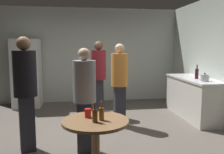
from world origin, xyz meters
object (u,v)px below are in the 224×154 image
object	(u,v)px
person_in_gray_shirt	(85,92)
beer_bottle_amber	(101,113)
kettle	(205,78)
wine_bottle_on_counter	(197,73)
person_in_black_shirt	(25,85)
person_in_maroon_shirt	(99,72)
foreground_table	(95,128)
plastic_cup_red	(88,113)
refrigerator	(27,73)
beer_bottle_brown	(95,115)
person_in_orange_shirt	(120,78)

from	to	relation	value
person_in_gray_shirt	beer_bottle_amber	bearing A→B (deg)	22.32
kettle	wine_bottle_on_counter	distance (m)	0.38
wine_bottle_on_counter	person_in_black_shirt	size ratio (longest dim) A/B	0.18
person_in_maroon_shirt	person_in_gray_shirt	distance (m)	1.99
person_in_maroon_shirt	person_in_gray_shirt	bearing A→B (deg)	0.58
person_in_black_shirt	wine_bottle_on_counter	bearing A→B (deg)	92.22
foreground_table	plastic_cup_red	distance (m)	0.21
person_in_maroon_shirt	kettle	bearing A→B (deg)	76.28
refrigerator	plastic_cup_red	bearing A→B (deg)	-68.51
kettle	plastic_cup_red	size ratio (longest dim) A/B	2.22
kettle	person_in_black_shirt	distance (m)	3.44
kettle	beer_bottle_brown	size ratio (longest dim) A/B	1.06
refrigerator	person_in_maroon_shirt	xyz separation A→B (m)	(1.82, -1.07, 0.11)
refrigerator	beer_bottle_brown	distance (m)	4.16
person_in_orange_shirt	person_in_black_shirt	bearing A→B (deg)	-65.05
beer_bottle_brown	plastic_cup_red	world-z (taller)	beer_bottle_brown
beer_bottle_amber	person_in_black_shirt	bearing A→B (deg)	137.99
foreground_table	person_in_black_shirt	distance (m)	1.40
refrigerator	beer_bottle_brown	world-z (taller)	refrigerator
foreground_table	beer_bottle_brown	world-z (taller)	beer_bottle_brown
person_in_maroon_shirt	person_in_orange_shirt	size ratio (longest dim) A/B	1.04
beer_bottle_amber	beer_bottle_brown	distance (m)	0.10
person_in_maroon_shirt	plastic_cup_red	bearing A→B (deg)	3.74
wine_bottle_on_counter	beer_bottle_brown	xyz separation A→B (m)	(-2.40, -2.18, -0.20)
wine_bottle_on_counter	beer_bottle_brown	size ratio (longest dim) A/B	1.35
refrigerator	person_in_maroon_shirt	world-z (taller)	refrigerator
kettle	beer_bottle_amber	world-z (taller)	kettle
kettle	wine_bottle_on_counter	bearing A→B (deg)	86.09
refrigerator	person_in_black_shirt	distance (m)	2.92
foreground_table	person_in_maroon_shirt	size ratio (longest dim) A/B	0.46
plastic_cup_red	person_in_maroon_shirt	bearing A→B (deg)	81.88
person_in_black_shirt	foreground_table	bearing A→B (deg)	29.61
person_in_maroon_shirt	person_in_black_shirt	bearing A→B (deg)	-23.27
refrigerator	wine_bottle_on_counter	size ratio (longest dim) A/B	5.81
beer_bottle_brown	person_in_gray_shirt	world-z (taller)	person_in_gray_shirt
kettle	person_in_maroon_shirt	world-z (taller)	person_in_maroon_shirt
kettle	refrigerator	bearing A→B (deg)	152.11
refrigerator	plastic_cup_red	world-z (taller)	refrigerator
person_in_black_shirt	plastic_cup_red	bearing A→B (deg)	30.83
person_in_maroon_shirt	beer_bottle_amber	bearing A→B (deg)	7.31
person_in_gray_shirt	refrigerator	bearing A→B (deg)	-144.62
foreground_table	beer_bottle_amber	world-z (taller)	beer_bottle_amber
person_in_black_shirt	person_in_maroon_shirt	distance (m)	2.20
plastic_cup_red	person_in_maroon_shirt	world-z (taller)	person_in_maroon_shirt
wine_bottle_on_counter	beer_bottle_brown	bearing A→B (deg)	-137.74
kettle	plastic_cup_red	distance (m)	2.94
plastic_cup_red	beer_bottle_brown	bearing A→B (deg)	-70.29
wine_bottle_on_counter	person_in_gray_shirt	xyz separation A→B (m)	(-2.49, -1.33, -0.10)
refrigerator	kettle	xyz separation A→B (m)	(3.89, -2.06, 0.07)
person_in_orange_shirt	person_in_gray_shirt	distance (m)	1.36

